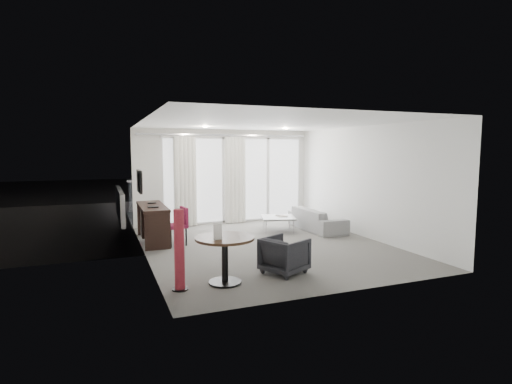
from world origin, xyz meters
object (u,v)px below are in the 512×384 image
object	(u,v)px
tub_armchair	(284,255)
rattan_chair_a	(236,201)
coffee_table	(278,224)
round_table	(225,260)
rattan_chair_b	(253,198)
sofa	(317,219)
desk_chair	(176,226)
red_lamp	(179,250)
desk	(153,224)

from	to	relation	value
tub_armchair	rattan_chair_a	size ratio (longest dim) A/B	0.85
tub_armchair	rattan_chair_a	bearing A→B (deg)	-37.33
coffee_table	rattan_chair_a	bearing A→B (deg)	91.52
round_table	rattan_chair_b	world-z (taller)	rattan_chair_b
rattan_chair_b	tub_armchair	bearing A→B (deg)	-114.46
sofa	round_table	bearing A→B (deg)	132.35
desk_chair	round_table	xyz separation A→B (m)	(0.26, -2.76, -0.05)
sofa	desk_chair	bearing A→B (deg)	95.56
desk_chair	red_lamp	xyz separation A→B (m)	(-0.45, -2.79, 0.19)
red_lamp	rattan_chair_a	bearing A→B (deg)	64.66
desk	sofa	xyz separation A→B (m)	(4.10, -0.17, -0.13)
desk	desk_chair	world-z (taller)	desk_chair
coffee_table	rattan_chair_a	distance (m)	3.07
rattan_chair_a	coffee_table	bearing A→B (deg)	-64.17
desk	red_lamp	size ratio (longest dim) A/B	1.45
desk_chair	rattan_chair_a	world-z (taller)	desk_chair
desk_chair	rattan_chair_b	bearing A→B (deg)	43.83
desk	sofa	distance (m)	4.10
rattan_chair_a	red_lamp	bearing A→B (deg)	-91.02
red_lamp	sofa	bearing A→B (deg)	37.42
red_lamp	sofa	size ratio (longest dim) A/B	0.63
desk_chair	round_table	world-z (taller)	desk_chair
red_lamp	rattan_chair_b	world-z (taller)	red_lamp
desk	rattan_chair_a	world-z (taller)	desk
rattan_chair_a	desk	bearing A→B (deg)	-110.05
rattan_chair_b	rattan_chair_a	bearing A→B (deg)	-148.95
desk_chair	desk	bearing A→B (deg)	120.90
desk	round_table	bearing A→B (deg)	-78.34
sofa	rattan_chair_a	xyz separation A→B (m)	(-1.09, 3.25, 0.11)
red_lamp	sofa	xyz separation A→B (m)	(4.12, 3.15, -0.32)
rattan_chair_a	rattan_chair_b	world-z (taller)	rattan_chair_b
tub_armchair	rattan_chair_a	xyz separation A→B (m)	(1.25, 6.23, 0.09)
red_lamp	desk	bearing A→B (deg)	89.59
sofa	rattan_chair_a	distance (m)	3.43
red_lamp	coffee_table	xyz separation A→B (m)	(3.11, 3.34, -0.41)
round_table	coffee_table	distance (m)	4.09
coffee_table	red_lamp	bearing A→B (deg)	-133.00
desk_chair	coffee_table	distance (m)	2.73
rattan_chair_b	red_lamp	bearing A→B (deg)	-126.33
desk	rattan_chair_a	distance (m)	4.30
desk_chair	sofa	size ratio (longest dim) A/B	0.43
rattan_chair_b	coffee_table	bearing A→B (deg)	-108.88
round_table	coffee_table	xyz separation A→B (m)	(2.41, 3.30, -0.18)
round_table	sofa	xyz separation A→B (m)	(3.42, 3.12, -0.09)
red_lamp	coffee_table	size ratio (longest dim) A/B	1.46
red_lamp	tub_armchair	bearing A→B (deg)	5.42
red_lamp	coffee_table	bearing A→B (deg)	47.00
sofa	rattan_chair_b	world-z (taller)	rattan_chair_b
round_table	tub_armchair	bearing A→B (deg)	6.97
round_table	red_lamp	bearing A→B (deg)	-176.97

